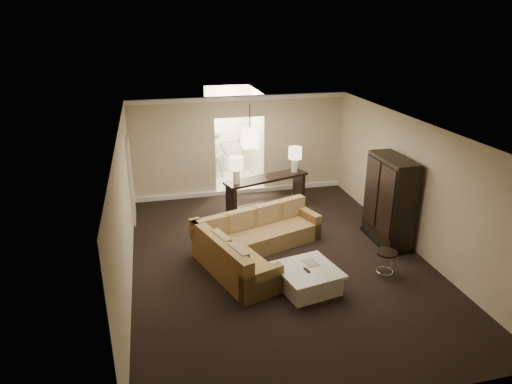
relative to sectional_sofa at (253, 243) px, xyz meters
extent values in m
plane|color=black|center=(0.50, -0.20, -0.34)|extent=(8.00, 8.00, 0.00)
cube|color=beige|center=(0.50, 3.80, 1.06)|extent=(6.00, 0.04, 2.80)
cube|color=beige|center=(0.50, -4.20, 1.06)|extent=(6.00, 0.04, 2.80)
cube|color=beige|center=(-2.50, -0.20, 1.06)|extent=(0.04, 8.00, 2.80)
cube|color=beige|center=(3.50, -0.20, 1.06)|extent=(0.04, 8.00, 2.80)
cube|color=white|center=(0.50, -0.20, 2.46)|extent=(6.00, 8.00, 0.02)
cube|color=white|center=(0.50, 3.75, 2.39)|extent=(6.00, 0.10, 0.12)
cube|color=white|center=(0.50, 3.75, -0.28)|extent=(6.00, 0.10, 0.12)
cube|color=silver|center=(-2.47, 2.60, 0.71)|extent=(0.05, 0.90, 2.10)
cube|color=white|center=(0.50, 4.80, -0.34)|extent=(1.40, 2.00, 0.01)
cube|color=beige|center=(-0.20, 4.80, 1.06)|extent=(0.04, 2.00, 2.80)
cube|color=beige|center=(1.20, 4.80, 1.06)|extent=(0.04, 2.00, 2.80)
cube|color=beige|center=(0.50, 5.80, 1.06)|extent=(1.40, 0.04, 2.80)
cube|color=silver|center=(0.50, 5.77, 0.71)|extent=(0.90, 0.05, 2.10)
cube|color=brown|center=(0.22, 0.40, -0.14)|extent=(2.97, 1.72, 0.40)
cube|color=brown|center=(-0.37, -0.95, -0.14)|extent=(1.24, 1.53, 0.40)
cube|color=brown|center=(0.12, 0.70, 0.28)|extent=(2.77, 1.13, 0.44)
cube|color=brown|center=(-0.82, -0.60, 0.28)|extent=(0.95, 2.23, 0.44)
cube|color=brown|center=(1.48, 0.83, -0.05)|extent=(0.45, 0.87, 0.59)
cube|color=brown|center=(-0.19, -1.49, -0.05)|extent=(0.87, 0.45, 0.59)
cube|color=#A87B5A|center=(-0.85, 0.32, 0.30)|extent=(0.61, 0.33, 0.44)
cube|color=#A87B5A|center=(-0.18, 0.55, 0.30)|extent=(0.61, 0.33, 0.44)
cube|color=#A87B5A|center=(0.50, 0.78, 0.30)|extent=(0.61, 0.33, 0.44)
cube|color=#A87B5A|center=(1.17, 1.00, 0.30)|extent=(0.61, 0.33, 0.44)
cube|color=#A87B5A|center=(-0.74, -0.48, 0.30)|extent=(0.33, 0.59, 0.44)
cube|color=#A87B5A|center=(-0.53, -1.11, 0.30)|extent=(0.33, 0.59, 0.44)
cube|color=beige|center=(0.72, -1.40, -0.16)|extent=(1.13, 1.13, 0.36)
cube|color=beige|center=(0.72, -1.40, 0.05)|extent=(1.26, 1.26, 0.06)
cube|color=black|center=(0.68, -1.46, 0.10)|extent=(0.09, 0.18, 0.02)
cube|color=beige|center=(0.84, -1.21, 0.09)|extent=(0.29, 0.36, 0.01)
cube|color=black|center=(0.93, 2.47, 0.52)|extent=(2.35, 1.18, 0.06)
cube|color=black|center=(-0.07, 2.16, 0.08)|extent=(0.22, 0.47, 0.84)
cube|color=black|center=(1.93, 2.78, 0.08)|extent=(0.22, 0.47, 0.84)
cube|color=black|center=(0.93, 2.47, -0.22)|extent=(2.23, 1.10, 0.04)
cube|color=black|center=(3.10, 0.03, 0.66)|extent=(0.55, 1.33, 1.99)
cube|color=black|center=(2.82, -0.30, 0.80)|extent=(0.03, 0.59, 1.52)
cube|color=black|center=(2.82, 0.36, 0.80)|extent=(0.03, 0.59, 1.52)
cube|color=black|center=(3.10, 0.03, -0.29)|extent=(0.59, 1.38, 0.09)
cylinder|color=black|center=(2.37, -1.30, 0.16)|extent=(0.42, 0.42, 0.04)
torus|color=silver|center=(2.37, -1.30, -0.25)|extent=(0.34, 0.34, 0.02)
cylinder|color=silver|center=(2.53, -1.29, -0.09)|extent=(0.02, 0.02, 0.49)
cylinder|color=silver|center=(2.28, -1.17, -0.09)|extent=(0.02, 0.02, 0.49)
cylinder|color=silver|center=(2.30, -1.45, -0.09)|extent=(0.02, 0.02, 0.49)
cylinder|color=silver|center=(0.08, 2.21, 0.73)|extent=(0.17, 0.17, 0.37)
cylinder|color=#FFEFBF|center=(0.08, 2.21, 1.07)|extent=(0.36, 0.36, 0.31)
cylinder|color=silver|center=(1.78, 2.73, 0.73)|extent=(0.17, 0.17, 0.37)
cylinder|color=#FFEFBF|center=(1.78, 2.73, 1.07)|extent=(0.36, 0.36, 0.31)
cylinder|color=black|center=(0.50, 2.50, 2.16)|extent=(0.02, 0.02, 0.60)
cube|color=#F5E8BF|center=(0.50, 2.50, 1.61)|extent=(0.38, 0.38, 0.48)
imported|color=beige|center=(0.08, 5.40, 0.51)|extent=(0.73, 0.62, 1.71)
camera|label=1|loc=(-1.92, -8.34, 4.47)|focal=32.00mm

